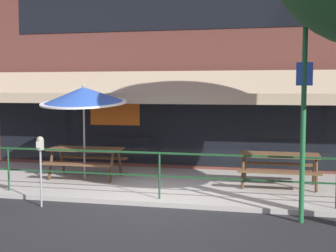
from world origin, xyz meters
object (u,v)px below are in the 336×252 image
picnic_table_left (86,154)px  picnic_table_centre (279,161)px  street_sign_pole (303,117)px  patio_umbrella_left (84,96)px  parking_meter_near (40,150)px

picnic_table_left → picnic_table_centre: size_ratio=1.00×
picnic_table_left → street_sign_pole: size_ratio=0.49×
picnic_table_centre → patio_umbrella_left: 4.98m
picnic_table_centre → patio_umbrella_left: (-4.76, -0.09, 1.47)m
picnic_table_left → patio_umbrella_left: patio_umbrella_left is taller
patio_umbrella_left → parking_meter_near: (0.11, -2.45, -1.03)m
picnic_table_left → picnic_table_centre: same height
picnic_table_left → parking_meter_near: bearing=-87.4°
parking_meter_near → picnic_table_left: bearing=92.6°
patio_umbrella_left → parking_meter_near: 2.66m
street_sign_pole → patio_umbrella_left: bearing=154.7°
picnic_table_left → patio_umbrella_left: (-0.00, -0.07, 1.47)m
picnic_table_left → parking_meter_near: 2.57m
parking_meter_near → patio_umbrella_left: bearing=92.6°
patio_umbrella_left → picnic_table_centre: bearing=1.1°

